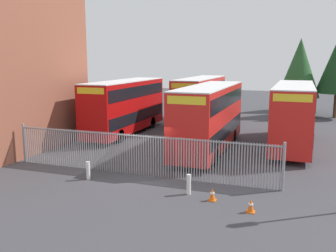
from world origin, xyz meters
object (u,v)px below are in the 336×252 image
at_px(double_decker_bus_near_gate, 210,116).
at_px(double_decker_bus_far_back, 126,105).
at_px(traffic_cone_by_gate, 212,194).
at_px(traffic_cone_mid_forecourt, 251,206).
at_px(double_decker_bus_behind_fence_right, 200,99).
at_px(bollard_center_front, 189,184).
at_px(double_decker_bus_behind_fence_left, 293,113).
at_px(bollard_near_left, 88,171).

distance_m(double_decker_bus_near_gate, double_decker_bus_far_back, 8.74).
bearing_deg(double_decker_bus_far_back, traffic_cone_by_gate, -50.36).
xyz_separation_m(traffic_cone_by_gate, traffic_cone_mid_forecourt, (1.76, -0.73, 0.00)).
distance_m(double_decker_bus_near_gate, double_decker_bus_behind_fence_right, 10.73).
bearing_deg(bollard_center_front, double_decker_bus_behind_fence_left, 70.20).
bearing_deg(double_decker_bus_behind_fence_right, bollard_center_front, -76.71).
relative_size(double_decker_bus_far_back, bollard_near_left, 11.38).
xyz_separation_m(double_decker_bus_behind_fence_left, traffic_cone_by_gate, (-2.98, -11.99, -2.13)).
xyz_separation_m(bollard_near_left, bollard_center_front, (5.51, -0.32, 0.00)).
bearing_deg(double_decker_bus_far_back, double_decker_bus_behind_fence_right, 54.96).
distance_m(bollard_near_left, traffic_cone_mid_forecourt, 8.59).
height_order(bollard_center_front, traffic_cone_by_gate, bollard_center_front).
relative_size(bollard_center_front, traffic_cone_by_gate, 1.61).
bearing_deg(double_decker_bus_behind_fence_left, bollard_center_front, -109.80).
height_order(double_decker_bus_far_back, traffic_cone_by_gate, double_decker_bus_far_back).
bearing_deg(double_decker_bus_far_back, traffic_cone_mid_forecourt, -47.48).
distance_m(bollard_near_left, bollard_center_front, 5.52).
distance_m(double_decker_bus_near_gate, traffic_cone_mid_forecourt, 10.54).
bearing_deg(double_decker_bus_near_gate, bollard_center_front, -82.77).
height_order(double_decker_bus_near_gate, double_decker_bus_behind_fence_right, same).
distance_m(double_decker_bus_far_back, traffic_cone_by_gate, 16.19).
height_order(double_decker_bus_behind_fence_left, traffic_cone_mid_forecourt, double_decker_bus_behind_fence_left).
height_order(double_decker_bus_far_back, bollard_near_left, double_decker_bus_far_back).
bearing_deg(traffic_cone_mid_forecourt, double_decker_bus_far_back, 132.52).
distance_m(bollard_center_front, traffic_cone_mid_forecourt, 3.17).
relative_size(double_decker_bus_near_gate, double_decker_bus_behind_fence_left, 1.00).
relative_size(double_decker_bus_behind_fence_left, double_decker_bus_behind_fence_right, 1.00).
height_order(double_decker_bus_near_gate, bollard_near_left, double_decker_bus_near_gate).
height_order(double_decker_bus_behind_fence_right, bollard_near_left, double_decker_bus_behind_fence_right).
height_order(double_decker_bus_behind_fence_right, traffic_cone_mid_forecourt, double_decker_bus_behind_fence_right).
bearing_deg(double_decker_bus_behind_fence_right, double_decker_bus_behind_fence_left, -39.24).
relative_size(double_decker_bus_near_gate, double_decker_bus_behind_fence_right, 1.00).
xyz_separation_m(double_decker_bus_near_gate, bollard_near_left, (-4.44, -8.07, -1.95)).
bearing_deg(double_decker_bus_near_gate, double_decker_bus_behind_fence_right, 108.07).
height_order(double_decker_bus_near_gate, traffic_cone_by_gate, double_decker_bus_near_gate).
bearing_deg(bollard_center_front, traffic_cone_by_gate, -18.12).
height_order(bollard_near_left, traffic_cone_by_gate, bollard_near_left).
relative_size(bollard_near_left, traffic_cone_mid_forecourt, 1.61).
bearing_deg(bollard_center_front, double_decker_bus_far_back, 127.07).
xyz_separation_m(double_decker_bus_behind_fence_left, traffic_cone_mid_forecourt, (-1.22, -12.71, -2.13)).
xyz_separation_m(double_decker_bus_behind_fence_left, bollard_near_left, (-9.68, -11.27, -1.95)).
relative_size(double_decker_bus_behind_fence_right, traffic_cone_mid_forecourt, 18.32).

